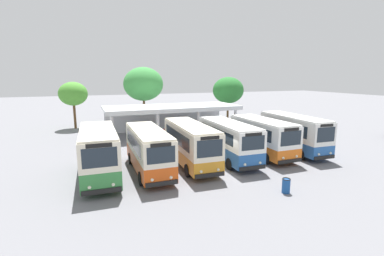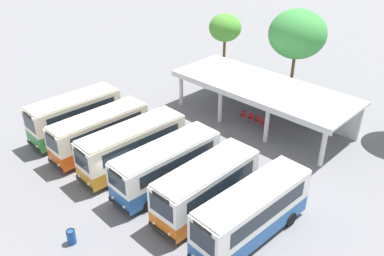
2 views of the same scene
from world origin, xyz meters
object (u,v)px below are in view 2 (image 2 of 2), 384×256
at_px(city_bus_nearest_orange, 75,115).
at_px(waiting_chair_fourth_seat, 263,123).
at_px(city_bus_middle_cream, 133,145).
at_px(city_bus_far_end_green, 252,211).
at_px(city_bus_second_in_row, 100,131).
at_px(litter_bin_apron, 71,237).
at_px(city_bus_fifth_blue, 206,186).
at_px(city_bus_fourth_amber, 167,164).
at_px(waiting_chair_end_by_column, 243,115).
at_px(waiting_chair_second_from_end, 250,117).
at_px(waiting_chair_middle_seat, 257,120).

distance_m(city_bus_nearest_orange, waiting_chair_fourth_seat, 15.49).
bearing_deg(waiting_chair_fourth_seat, city_bus_nearest_orange, -130.87).
xyz_separation_m(city_bus_middle_cream, city_bus_far_end_green, (10.22, 0.27, 0.05)).
relative_size(city_bus_second_in_row, litter_bin_apron, 8.59).
bearing_deg(city_bus_fifth_blue, city_bus_second_in_row, -176.13).
bearing_deg(city_bus_fifth_blue, city_bus_fourth_amber, -178.14).
relative_size(city_bus_second_in_row, waiting_chair_end_by_column, 8.99).
distance_m(city_bus_fifth_blue, waiting_chair_second_from_end, 12.16).
distance_m(city_bus_second_in_row, waiting_chair_second_from_end, 12.91).
distance_m(city_bus_nearest_orange, city_bus_fourth_amber, 10.24).
distance_m(waiting_chair_middle_seat, waiting_chair_fourth_seat, 0.72).
xyz_separation_m(city_bus_fifth_blue, litter_bin_apron, (-3.39, -7.33, -1.32)).
xyz_separation_m(city_bus_second_in_row, city_bus_middle_cream, (3.41, 0.45, 0.05)).
xyz_separation_m(city_bus_far_end_green, waiting_chair_middle_seat, (-7.65, 11.02, -1.33)).
relative_size(city_bus_fourth_amber, litter_bin_apron, 8.77).
bearing_deg(city_bus_far_end_green, waiting_chair_end_by_column, 129.78).
bearing_deg(city_bus_fifth_blue, waiting_chair_middle_seat, 110.97).
distance_m(city_bus_nearest_orange, city_bus_far_end_green, 17.05).
bearing_deg(waiting_chair_middle_seat, litter_bin_apron, -87.35).
bearing_deg(city_bus_fifth_blue, litter_bin_apron, -114.80).
distance_m(city_bus_fourth_amber, waiting_chair_middle_seat, 11.27).
bearing_deg(city_bus_nearest_orange, waiting_chair_middle_seat, 51.44).
bearing_deg(city_bus_far_end_green, city_bus_fifth_blue, -179.41).
relative_size(waiting_chair_middle_seat, waiting_chair_fourth_seat, 1.00).
bearing_deg(city_bus_fifth_blue, city_bus_far_end_green, 0.59).
bearing_deg(city_bus_middle_cream, city_bus_fifth_blue, 2.00).
distance_m(city_bus_fifth_blue, waiting_chair_end_by_column, 12.38).
bearing_deg(city_bus_middle_cream, waiting_chair_middle_seat, 77.17).
relative_size(city_bus_middle_cream, waiting_chair_fourth_seat, 9.46).
relative_size(city_bus_middle_cream, city_bus_fifth_blue, 1.10).
bearing_deg(city_bus_second_in_row, waiting_chair_end_by_column, 68.61).
bearing_deg(litter_bin_apron, waiting_chair_middle_seat, 92.65).
distance_m(waiting_chair_second_from_end, waiting_chair_middle_seat, 0.71).
distance_m(city_bus_far_end_green, litter_bin_apron, 10.12).
xyz_separation_m(city_bus_middle_cream, waiting_chair_fourth_seat, (3.29, 11.19, -1.28)).
relative_size(city_bus_fourth_amber, waiting_chair_end_by_column, 9.18).
xyz_separation_m(city_bus_second_in_row, city_bus_far_end_green, (13.62, 0.73, 0.10)).
xyz_separation_m(city_bus_far_end_green, waiting_chair_end_by_column, (-9.07, 10.90, -1.33)).
height_order(waiting_chair_middle_seat, waiting_chair_fourth_seat, same).
distance_m(waiting_chair_fourth_seat, litter_bin_apron, 18.29).
xyz_separation_m(city_bus_fourth_amber, litter_bin_apron, (0.02, -7.22, -1.30)).
distance_m(city_bus_far_end_green, waiting_chair_second_from_end, 13.88).
height_order(city_bus_far_end_green, waiting_chair_second_from_end, city_bus_far_end_green).
xyz_separation_m(city_bus_nearest_orange, city_bus_fourth_amber, (10.22, 0.61, -0.12)).
distance_m(city_bus_second_in_row, city_bus_fifth_blue, 10.24).
bearing_deg(waiting_chair_fourth_seat, waiting_chair_middle_seat, 171.59).
xyz_separation_m(city_bus_far_end_green, waiting_chair_second_from_end, (-8.36, 11.00, -1.33)).
distance_m(city_bus_second_in_row, litter_bin_apron, 9.61).
relative_size(waiting_chair_end_by_column, litter_bin_apron, 0.96).
bearing_deg(waiting_chair_fourth_seat, city_bus_second_in_row, -119.89).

